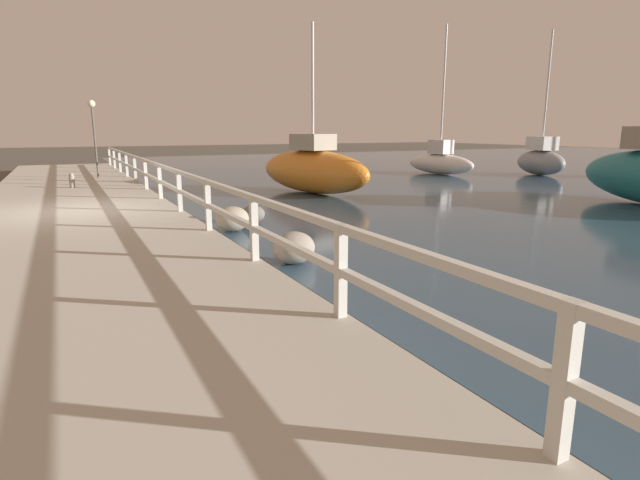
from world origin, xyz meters
The scene contains 11 objects.
ground_plane centered at (0.00, 0.00, 0.00)m, with size 120.00×120.00×0.00m, color #4C473D.
dock_walkway centered at (0.00, 0.00, 0.15)m, with size 4.45×36.00×0.29m.
railing centered at (2.13, 0.00, 0.93)m, with size 0.10×32.50×0.95m.
boulder_mid_strip centered at (2.99, -5.67, 0.26)m, with size 0.70×0.63×0.53m.
boulder_near_dock centered at (3.65, -1.92, 0.21)m, with size 0.55×0.50×0.41m.
boulder_far_strip centered at (2.91, -2.66, 0.27)m, with size 0.72×0.65×0.54m.
mooring_bollard centered at (0.04, 5.27, 0.53)m, with size 0.17×0.17×0.48m.
dock_lamp centered at (1.04, 8.61, 2.55)m, with size 0.28×0.28×2.95m.
sailboat_gray centered at (20.30, 3.82, 0.75)m, with size 1.84×3.22×6.60m.
sailboat_white centered at (16.36, 6.45, 0.62)m, with size 1.41×4.26×6.93m.
sailboat_orange centered at (7.42, 2.51, 0.80)m, with size 2.67×5.37×5.52m.
Camera 1 is at (-0.22, -12.83, 2.12)m, focal length 28.00 mm.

